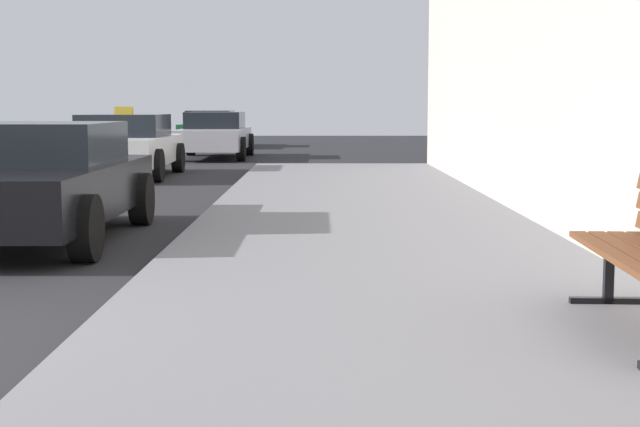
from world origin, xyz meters
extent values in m
cube|color=slate|center=(4.00, 0.00, 0.07)|extent=(4.00, 32.00, 0.15)
cube|color=brown|center=(5.11, 0.15, 0.60)|extent=(0.19, 1.82, 0.04)
cube|color=brown|center=(5.24, 0.14, 0.60)|extent=(0.19, 1.82, 0.04)
cube|color=black|center=(5.34, 0.93, 0.38)|extent=(0.06, 0.06, 0.45)
cube|color=black|center=(5.34, 0.93, 0.17)|extent=(0.50, 0.08, 0.04)
cube|color=black|center=(0.34, 4.83, 0.54)|extent=(1.81, 4.30, 0.55)
cube|color=black|center=(0.34, 5.04, 1.04)|extent=(1.59, 1.93, 0.45)
cylinder|color=black|center=(1.25, 3.46, 0.32)|extent=(0.22, 0.64, 0.64)
cylinder|color=black|center=(1.25, 6.20, 0.32)|extent=(0.22, 0.64, 0.64)
cube|color=white|center=(-0.59, 13.90, 0.54)|extent=(1.84, 4.24, 0.55)
cube|color=black|center=(-0.59, 14.12, 1.04)|extent=(1.62, 1.91, 0.45)
cube|color=yellow|center=(-0.59, 14.12, 1.35)|extent=(0.36, 0.14, 0.16)
cylinder|color=black|center=(0.33, 12.55, 0.32)|extent=(0.22, 0.64, 0.64)
cylinder|color=black|center=(-1.51, 12.55, 0.32)|extent=(0.22, 0.64, 0.64)
cylinder|color=black|center=(0.33, 15.26, 0.32)|extent=(0.22, 0.64, 0.64)
cylinder|color=black|center=(-1.51, 15.26, 0.32)|extent=(0.22, 0.64, 0.64)
cube|color=#B7B7BF|center=(0.52, 20.71, 0.54)|extent=(1.71, 4.49, 0.55)
cube|color=black|center=(0.52, 20.93, 1.04)|extent=(1.50, 2.02, 0.45)
cylinder|color=black|center=(1.37, 19.27, 0.32)|extent=(0.22, 0.64, 0.64)
cylinder|color=black|center=(-0.33, 19.27, 0.32)|extent=(0.22, 0.64, 0.64)
cylinder|color=black|center=(1.37, 22.15, 0.32)|extent=(0.22, 0.64, 0.64)
cylinder|color=black|center=(-0.33, 22.15, 0.32)|extent=(0.22, 0.64, 0.64)
cube|color=#196638|center=(-0.44, 27.85, 0.54)|extent=(1.75, 4.20, 0.55)
cube|color=black|center=(-0.44, 28.06, 1.04)|extent=(1.54, 1.89, 0.45)
cylinder|color=black|center=(0.43, 26.51, 0.32)|extent=(0.22, 0.64, 0.64)
cylinder|color=black|center=(-1.32, 26.51, 0.32)|extent=(0.22, 0.64, 0.64)
cylinder|color=black|center=(0.43, 29.20, 0.32)|extent=(0.22, 0.64, 0.64)
cylinder|color=black|center=(-1.32, 29.20, 0.32)|extent=(0.22, 0.64, 0.64)
camera|label=1|loc=(3.43, -5.18, 1.46)|focal=52.69mm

